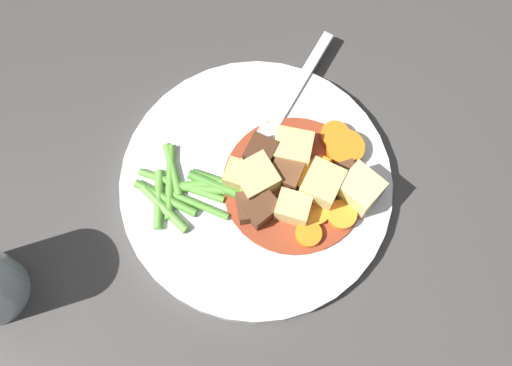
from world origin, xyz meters
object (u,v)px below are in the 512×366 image
carrot_slice_5 (345,149)px  potato_chunk_4 (239,176)px  meat_chunk_1 (261,154)px  dinner_plate (256,185)px  fork (284,108)px  potato_chunk_0 (322,186)px  potato_chunk_2 (293,208)px  carrot_slice_1 (308,177)px  meat_chunk_0 (267,209)px  carrot_slice_2 (314,210)px  carrot_slice_0 (320,169)px  potato_chunk_5 (293,149)px  meat_chunk_2 (285,171)px  carrot_slice_6 (308,234)px  potato_chunk_1 (360,190)px  meat_chunk_3 (344,175)px  carrot_slice_4 (335,136)px  potato_chunk_3 (257,177)px  meat_chunk_4 (250,207)px  carrot_slice_3 (341,215)px

carrot_slice_5 → potato_chunk_4: (-0.10, -0.01, 0.01)m
carrot_slice_5 → meat_chunk_1: (-0.08, 0.01, 0.01)m
dinner_plate → fork: bearing=59.2°
potato_chunk_0 → fork: (-0.02, 0.09, -0.02)m
potato_chunk_2 → fork: bearing=82.5°
carrot_slice_1 → potato_chunk_4: 0.06m
potato_chunk_0 → meat_chunk_0: potato_chunk_0 is taller
carrot_slice_2 → meat_chunk_0: 0.04m
dinner_plate → carrot_slice_0: (0.06, 0.00, 0.01)m
carrot_slice_2 → potato_chunk_5: (-0.01, 0.06, 0.01)m
meat_chunk_2 → potato_chunk_2: bearing=-90.7°
carrot_slice_6 → potato_chunk_1: size_ratio=0.70×
potato_chunk_1 → meat_chunk_1: (-0.08, 0.05, -0.00)m
potato_chunk_5 → fork: potato_chunk_5 is taller
meat_chunk_3 → carrot_slice_1: bearing=169.5°
carrot_slice_4 → potato_chunk_4: size_ratio=1.13×
dinner_plate → carrot_slice_2: carrot_slice_2 is taller
meat_chunk_3 → carrot_slice_5: bearing=72.9°
carrot_slice_4 → potato_chunk_3: bearing=-160.4°
carrot_slice_0 → potato_chunk_3: (-0.06, 0.00, 0.01)m
potato_chunk_2 → meat_chunk_3: size_ratio=1.29×
potato_chunk_5 → meat_chunk_0: (-0.03, -0.05, -0.00)m
meat_chunk_2 → carrot_slice_2: bearing=-64.8°
meat_chunk_1 → meat_chunk_4: (-0.02, -0.05, -0.00)m
carrot_slice_6 → meat_chunk_3: (0.04, 0.05, 0.00)m
dinner_plate → potato_chunk_5: potato_chunk_5 is taller
potato_chunk_1 → potato_chunk_5: potato_chunk_1 is taller
meat_chunk_2 → meat_chunk_3: size_ratio=1.21×
meat_chunk_2 → meat_chunk_3: meat_chunk_2 is taller
dinner_plate → carrot_slice_2: (0.05, -0.04, 0.01)m
potato_chunk_1 → meat_chunk_3: bearing=118.5°
carrot_slice_5 → meat_chunk_3: (-0.01, -0.03, 0.00)m
meat_chunk_0 → meat_chunk_1: (0.00, 0.05, 0.00)m
carrot_slice_2 → carrot_slice_4: carrot_slice_4 is taller
meat_chunk_3 → fork: size_ratio=0.16×
meat_chunk_2 → carrot_slice_1: bearing=-21.9°
meat_chunk_3 → carrot_slice_3: bearing=-105.5°
carrot_slice_1 → potato_chunk_2: (-0.02, -0.03, 0.01)m
potato_chunk_3 → potato_chunk_0: bearing=-20.4°
carrot_slice_1 → potato_chunk_5: 0.03m
potato_chunk_3 → meat_chunk_2: size_ratio=1.23×
potato_chunk_2 → fork: potato_chunk_2 is taller
carrot_slice_3 → potato_chunk_4: size_ratio=1.14×
meat_chunk_0 → meat_chunk_3: (0.07, 0.02, -0.00)m
carrot_slice_2 → fork: bearing=93.0°
carrot_slice_3 → potato_chunk_4: (-0.08, 0.05, 0.01)m
meat_chunk_0 → carrot_slice_2: bearing=-9.0°
carrot_slice_2 → potato_chunk_0: bearing=59.6°
potato_chunk_0 → potato_chunk_3: (-0.06, 0.02, -0.00)m
potato_chunk_3 → meat_chunk_0: size_ratio=1.17×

